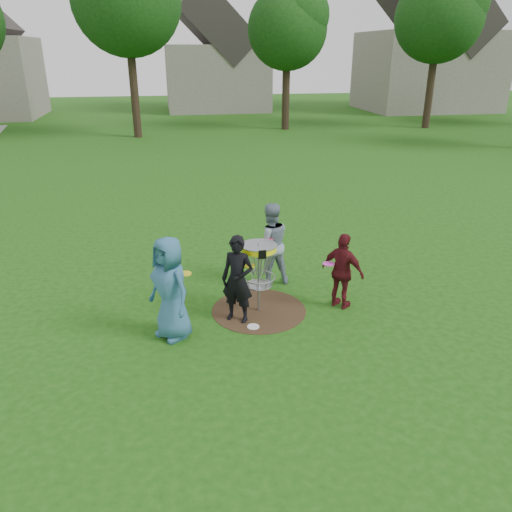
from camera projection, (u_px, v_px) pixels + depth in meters
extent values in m
plane|color=#19470F|center=(259.00, 310.00, 9.52)|extent=(100.00, 100.00, 0.00)
cylinder|color=#47331E|center=(259.00, 310.00, 9.51)|extent=(1.80, 1.80, 0.01)
imported|color=#306386|center=(170.00, 288.00, 8.33)|extent=(0.99, 1.06, 1.82)
imported|color=black|center=(238.00, 280.00, 8.88)|extent=(0.71, 0.64, 1.63)
imported|color=gray|center=(270.00, 244.00, 10.34)|extent=(0.91, 0.74, 1.76)
imported|color=#571419|center=(343.00, 271.00, 9.38)|extent=(0.85, 0.90, 1.49)
cylinder|color=white|center=(253.00, 327.00, 8.93)|extent=(0.22, 0.22, 0.02)
cylinder|color=#9EA0A5|center=(259.00, 277.00, 9.25)|extent=(0.05, 0.05, 1.38)
cylinder|color=#FFF80D|center=(259.00, 248.00, 9.03)|extent=(0.64, 0.64, 0.10)
cylinder|color=#9EA0A5|center=(259.00, 245.00, 9.01)|extent=(0.66, 0.66, 0.01)
cube|color=black|center=(262.00, 255.00, 8.73)|extent=(0.14, 0.02, 0.16)
torus|color=#9EA0A5|center=(259.00, 277.00, 9.25)|extent=(0.62, 0.62, 0.02)
torus|color=#9EA0A5|center=(259.00, 285.00, 9.31)|extent=(0.50, 0.50, 0.02)
cylinder|color=#9EA0A5|center=(259.00, 285.00, 9.31)|extent=(0.44, 0.44, 0.01)
cylinder|color=yellow|center=(185.00, 274.00, 8.38)|extent=(0.22, 0.22, 0.02)
cylinder|color=yellow|center=(249.00, 266.00, 8.98)|extent=(0.22, 0.22, 0.02)
cylinder|color=#E23B59|center=(268.00, 240.00, 10.01)|extent=(0.22, 0.22, 0.02)
cylinder|color=#F13FCB|center=(329.00, 264.00, 9.29)|extent=(0.22, 0.22, 0.02)
cylinder|color=#38281C|center=(135.00, 95.00, 27.69)|extent=(0.46, 0.46, 4.62)
cylinder|color=#38281C|center=(286.00, 98.00, 30.70)|extent=(0.46, 0.46, 3.78)
sphere|color=#164211|center=(287.00, 29.00, 29.23)|extent=(4.68, 4.68, 4.68)
cylinder|color=#38281C|center=(429.00, 93.00, 31.20)|extent=(0.46, 0.46, 4.20)
sphere|color=#164211|center=(439.00, 17.00, 29.56)|extent=(5.20, 5.20, 5.20)
cube|color=gray|center=(216.00, 78.00, 40.89)|extent=(8.00, 7.00, 5.00)
cube|color=#2D2826|center=(215.00, 25.00, 39.38)|extent=(6.11, 7.14, 6.11)
cube|color=gray|center=(427.00, 71.00, 40.78)|extent=(10.00, 8.00, 6.00)
cube|color=#2D2826|center=(435.00, 6.00, 38.95)|extent=(7.64, 8.16, 7.64)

